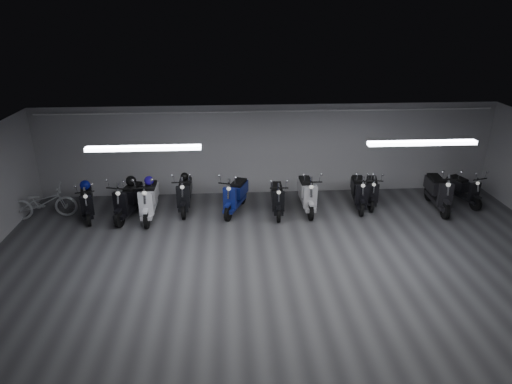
{
  "coord_description": "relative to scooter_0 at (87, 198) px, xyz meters",
  "views": [
    {
      "loc": [
        -1.22,
        -8.14,
        5.5
      ],
      "look_at": [
        -0.54,
        2.5,
        1.05
      ],
      "focal_mm": 31.36,
      "sensor_mm": 36.0,
      "label": 1
    }
  ],
  "objects": [
    {
      "name": "scooter_4",
      "position": [
        4.11,
        0.11,
        0.07
      ],
      "size": [
        1.21,
        1.91,
        1.35
      ],
      "primitive_type": null,
      "rotation": [
        0.0,
        0.0,
        -0.36
      ],
      "color": "navy",
      "rests_on": "floor"
    },
    {
      "name": "scooter_7",
      "position": [
        7.72,
        0.19,
        0.04
      ],
      "size": [
        0.8,
        1.8,
        1.3
      ],
      "primitive_type": null,
      "rotation": [
        0.0,
        0.0,
        -0.13
      ],
      "color": "black",
      "rests_on": "floor"
    },
    {
      "name": "scooter_0",
      "position": [
        0.0,
        0.0,
        0.0
      ],
      "size": [
        0.97,
        1.72,
        1.22
      ],
      "primitive_type": null,
      "rotation": [
        0.0,
        0.0,
        0.28
      ],
      "color": "black",
      "rests_on": "floor"
    },
    {
      "name": "scooter_5",
      "position": [
        5.29,
        -0.06,
        0.01
      ],
      "size": [
        0.62,
        1.68,
        1.24
      ],
      "primitive_type": null,
      "rotation": [
        0.0,
        0.0,
        -0.04
      ],
      "color": "black",
      "rests_on": "floor"
    },
    {
      "name": "fluor_strip_right",
      "position": [
        8.17,
        -2.46,
        2.13
      ],
      "size": [
        2.4,
        0.18,
        0.08
      ],
      "primitive_type": "cube",
      "color": "white",
      "rests_on": "ceiling"
    },
    {
      "name": "helmet_2",
      "position": [
        2.66,
        0.6,
        0.34
      ],
      "size": [
        0.23,
        0.23,
        0.23
      ],
      "primitive_type": "sphere",
      "color": "black",
      "rests_on": "scooter_3"
    },
    {
      "name": "scooter_10",
      "position": [
        10.92,
        0.29,
        -0.01
      ],
      "size": [
        0.93,
        1.68,
        1.19
      ],
      "primitive_type": null,
      "rotation": [
        0.0,
        0.0,
        0.27
      ],
      "color": "black",
      "rests_on": "floor"
    },
    {
      "name": "scooter_9",
      "position": [
        9.97,
        -0.07,
        0.11
      ],
      "size": [
        0.78,
        1.97,
        1.43
      ],
      "primitive_type": null,
      "rotation": [
        0.0,
        0.0,
        -0.07
      ],
      "color": "black",
      "rests_on": "floor"
    },
    {
      "name": "floor",
      "position": [
        5.17,
        -3.46,
        -0.61
      ],
      "size": [
        14.0,
        10.0,
        0.01
      ],
      "primitive_type": "cube",
      "color": "#3D3D40",
      "rests_on": "ground"
    },
    {
      "name": "scooter_6",
      "position": [
        6.17,
        0.08,
        0.08
      ],
      "size": [
        0.64,
        1.86,
        1.38
      ],
      "primitive_type": null,
      "rotation": [
        0.0,
        0.0,
        0.01
      ],
      "color": "silver",
      "rests_on": "floor"
    },
    {
      "name": "scooter_1",
      "position": [
        1.15,
        -0.04,
        0.08
      ],
      "size": [
        1.06,
        1.94,
        1.37
      ],
      "primitive_type": null,
      "rotation": [
        0.0,
        0.0,
        -0.26
      ],
      "color": "black",
      "rests_on": "floor"
    },
    {
      "name": "back_wall",
      "position": [
        5.17,
        1.55,
        0.79
      ],
      "size": [
        14.0,
        0.01,
        2.8
      ],
      "primitive_type": "cube",
      "color": "#9F9EA1",
      "rests_on": "ground"
    },
    {
      "name": "scooter_2",
      "position": [
        1.72,
        -0.11,
        0.1
      ],
      "size": [
        0.64,
        1.91,
        1.42
      ],
      "primitive_type": null,
      "rotation": [
        0.0,
        0.0,
        0.0
      ],
      "color": "white",
      "rests_on": "floor"
    },
    {
      "name": "helmet_0",
      "position": [
        1.21,
        0.2,
        0.39
      ],
      "size": [
        0.29,
        0.29,
        0.29
      ],
      "primitive_type": "sphere",
      "color": "black",
      "rests_on": "scooter_1"
    },
    {
      "name": "helmet_1",
      "position": [
        1.72,
        0.15,
        0.4
      ],
      "size": [
        0.26,
        0.26,
        0.26
      ],
      "primitive_type": "sphere",
      "color": "#200E9B",
      "rests_on": "scooter_2"
    },
    {
      "name": "helmet_3",
      "position": [
        -0.06,
        0.22,
        0.29
      ],
      "size": [
        0.28,
        0.28,
        0.28
      ],
      "primitive_type": "sphere",
      "color": "navy",
      "rests_on": "scooter_0"
    },
    {
      "name": "fluor_strip_left",
      "position": [
        2.17,
        -2.46,
        2.13
      ],
      "size": [
        2.4,
        0.18,
        0.08
      ],
      "primitive_type": "cube",
      "color": "white",
      "rests_on": "ceiling"
    },
    {
      "name": "scooter_8",
      "position": [
        8.16,
        0.37,
        -0.01
      ],
      "size": [
        0.91,
        1.68,
        1.19
      ],
      "primitive_type": null,
      "rotation": [
        0.0,
        0.0,
        -0.25
      ],
      "color": "black",
      "rests_on": "floor"
    },
    {
      "name": "scooter_3",
      "position": [
        2.66,
        0.34,
        0.07
      ],
      "size": [
        0.6,
        1.81,
        1.35
      ],
      "primitive_type": null,
      "rotation": [
        0.0,
        0.0,
        -0.0
      ],
      "color": "black",
      "rests_on": "floor"
    },
    {
      "name": "conduit",
      "position": [
        5.17,
        1.46,
        2.01
      ],
      "size": [
        13.6,
        0.05,
        0.05
      ],
      "primitive_type": "cylinder",
      "rotation": [
        0.0,
        1.57,
        0.0
      ],
      "color": "white",
      "rests_on": "back_wall"
    },
    {
      "name": "bicycle",
      "position": [
        -1.22,
        0.07,
        -0.04
      ],
      "size": [
        1.83,
        0.88,
        1.14
      ],
      "primitive_type": "imported",
      "rotation": [
        0.0,
        0.0,
        1.72
      ],
      "color": "silver",
      "rests_on": "floor"
    },
    {
      "name": "ceiling",
      "position": [
        5.17,
        -3.46,
        2.2
      ],
      "size": [
        14.0,
        10.0,
        0.01
      ],
      "primitive_type": "cube",
      "color": "gray",
      "rests_on": "ground"
    }
  ]
}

